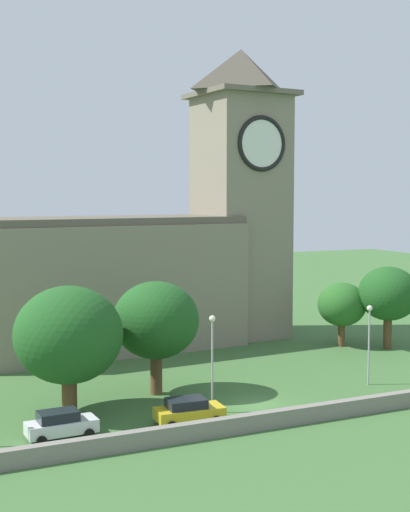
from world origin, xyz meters
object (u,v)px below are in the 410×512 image
Objects in this scene: car_white at (61,424)px; car_yellow at (189,411)px; streetlamp_central at (369,331)px; church at (161,247)px; tree_churchyard at (388,294)px; tree_by_tower at (68,335)px; tree_riverside_east at (342,305)px; streetlamp_west_mid at (212,348)px; tree_riverside_west at (156,321)px.

car_white is 8.33m from car_yellow.
car_yellow is at bearing -170.38° from streetlamp_central.
church is 4.10× the size of tree_churchyard.
tree_by_tower is 1.40× the size of tree_riverside_east.
car_white is 6.71m from tree_by_tower.
streetlamp_west_mid is 0.79× the size of tree_riverside_west.
tree_riverside_east is (23.36, 15.64, 3.30)m from car_yellow.
car_yellow is 0.54× the size of tree_riverside_west.
car_white is 0.69× the size of tree_riverside_east.
car_white is 0.95× the size of car_yellow.
streetlamp_west_mid is 25.35m from tree_riverside_east.
tree_riverside_west is (-26.18, -5.45, 0.24)m from tree_churchyard.
tree_riverside_east is (29.95, 10.40, -1.33)m from tree_by_tower.
tree_riverside_east reaches higher than car_white.
car_yellow is 0.58× the size of tree_churchyard.
streetlamp_west_mid is at bearing -23.11° from tree_by_tower.
streetlamp_central is (9.03, -21.48, -5.50)m from church.
car_yellow is 9.60m from tree_by_tower.
tree_riverside_west reaches higher than streetlamp_central.
church is 3.86× the size of tree_riverside_west.
streetlamp_west_mid is at bearing -145.83° from tree_riverside_east.
tree_riverside_east is at bearing 140.80° from tree_churchyard.
tree_riverside_west is at bearing -160.11° from tree_riverside_east.
tree_riverside_west is at bearing 16.80° from tree_by_tower.
church reaches higher than car_white.
tree_by_tower is 7.50m from tree_riverside_west.
streetlamp_west_mid is (10.70, 0.73, 3.67)m from car_white.
streetlamp_west_mid reaches higher than car_white.
church is at bearing 53.15° from tree_by_tower.
car_yellow is at bearing -94.61° from tree_riverside_west.
tree_riverside_west is at bearing -168.24° from tree_churchyard.
tree_by_tower reaches higher than tree_riverside_east.
tree_riverside_east is at bearing 34.17° from streetlamp_west_mid.
car_yellow is at bearing -146.20° from tree_riverside_east.
church reaches higher than tree_riverside_east.
streetlamp_west_mid is 1.07× the size of streetlamp_central.
tree_riverside_east is (20.97, 14.23, -0.40)m from streetlamp_west_mid.
streetlamp_central is 0.71× the size of tree_by_tower.
streetlamp_west_mid is at bearing -154.85° from tree_churchyard.
church is 22.68m from tree_churchyard.
tree_churchyard is (24.38, 11.45, 0.81)m from streetlamp_west_mid.
tree_riverside_west is at bearing 37.08° from car_white.
streetlamp_central reaches higher than car_yellow.
car_yellow is 4.63m from streetlamp_west_mid.
tree_churchyard reaches higher than streetlamp_west_mid.
streetlamp_west_mid is 0.77× the size of tree_by_tower.
tree_riverside_east is at bearing 62.65° from streetlamp_central.
tree_by_tower reaches higher than car_yellow.
tree_by_tower is (-6.58, 5.24, 4.64)m from car_yellow.
church is 18.76m from tree_riverside_east.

